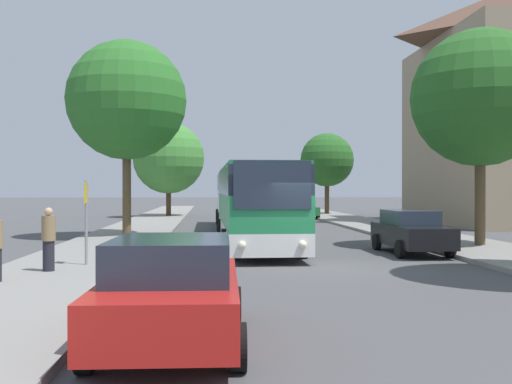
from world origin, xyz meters
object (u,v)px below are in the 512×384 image
(parked_car_right_near, at_px, (411,231))
(pedestrian_waiting_far, at_px, (49,239))
(bus_middle, at_px, (239,198))
(tree_left_near, at_px, (169,158))
(tree_right_far, at_px, (480,98))
(tree_left_far, at_px, (127,101))
(bus_front, at_px, (256,205))
(parked_car_left_curb, at_px, (172,290))
(bus_stop_sign, at_px, (86,212))
(parked_car_right_far, at_px, (302,209))
(tree_right_mid, at_px, (327,160))

(parked_car_right_near, relative_size, pedestrian_waiting_far, 2.67)
(bus_middle, distance_m, tree_left_near, 14.02)
(parked_car_right_near, relative_size, tree_left_near, 0.59)
(tree_right_far, bearing_deg, tree_left_far, 156.89)
(bus_front, height_order, pedestrian_waiting_far, bus_front)
(parked_car_left_curb, relative_size, pedestrian_waiting_far, 2.72)
(bus_front, distance_m, tree_left_near, 26.56)
(pedestrian_waiting_far, distance_m, tree_right_far, 16.70)
(bus_front, height_order, tree_left_far, tree_left_far)
(bus_stop_sign, distance_m, pedestrian_waiting_far, 1.62)
(parked_car_right_near, distance_m, bus_stop_sign, 11.26)
(parked_car_right_far, xyz_separation_m, tree_left_far, (-11.09, -17.62, 5.70))
(bus_middle, height_order, bus_stop_sign, bus_middle)
(parked_car_right_far, distance_m, tree_left_near, 11.64)
(bus_front, height_order, parked_car_right_far, bus_front)
(bus_stop_sign, height_order, tree_right_mid, tree_right_mid)
(tree_left_far, distance_m, tree_right_far, 15.60)
(tree_left_far, bearing_deg, pedestrian_waiting_far, -91.63)
(bus_front, height_order, bus_stop_sign, bus_front)
(parked_car_left_curb, distance_m, parked_car_right_far, 38.04)
(parked_car_right_far, relative_size, pedestrian_waiting_far, 2.53)
(pedestrian_waiting_far, bearing_deg, tree_left_near, -108.35)
(parked_car_left_curb, bearing_deg, tree_right_mid, 77.36)
(bus_front, relative_size, tree_right_far, 1.36)
(parked_car_left_curb, bearing_deg, bus_front, 82.13)
(parked_car_right_far, bearing_deg, parked_car_right_near, 87.51)
(bus_front, bearing_deg, parked_car_right_near, -23.70)
(bus_stop_sign, bearing_deg, parked_car_left_curb, -70.81)
(pedestrian_waiting_far, relative_size, tree_left_far, 0.18)
(parked_car_right_near, bearing_deg, bus_stop_sign, 17.68)
(bus_middle, distance_m, tree_right_far, 16.89)
(tree_right_far, bearing_deg, bus_front, 175.13)
(pedestrian_waiting_far, height_order, tree_right_mid, tree_right_mid)
(pedestrian_waiting_far, distance_m, tree_right_mid, 39.18)
(parked_car_left_curb, xyz_separation_m, tree_left_near, (-2.74, 40.12, 4.02))
(bus_stop_sign, bearing_deg, bus_middle, 74.29)
(parked_car_right_near, distance_m, tree_right_far, 6.21)
(tree_right_far, bearing_deg, tree_left_near, 117.35)
(tree_left_near, height_order, tree_right_mid, tree_left_near)
(bus_front, xyz_separation_m, bus_stop_sign, (-5.32, -5.73, -0.06))
(bus_front, distance_m, tree_right_mid, 30.51)
(parked_car_right_far, relative_size, tree_right_mid, 0.60)
(parked_car_left_curb, xyz_separation_m, tree_left_far, (-3.32, 19.62, 5.66))
(bus_stop_sign, height_order, tree_left_far, tree_left_far)
(pedestrian_waiting_far, height_order, tree_left_near, tree_left_near)
(bus_middle, distance_m, parked_car_right_near, 16.42)
(pedestrian_waiting_far, distance_m, tree_left_near, 33.14)
(parked_car_right_far, bearing_deg, tree_left_near, -17.69)
(bus_stop_sign, xyz_separation_m, tree_right_mid, (13.91, 34.84, 3.24))
(tree_left_far, relative_size, tree_right_mid, 1.29)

